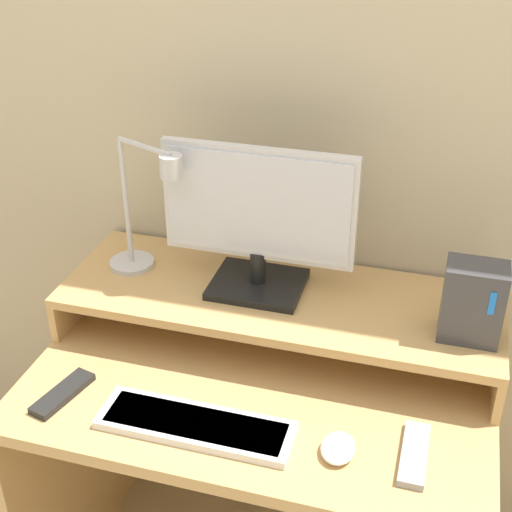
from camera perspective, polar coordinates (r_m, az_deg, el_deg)
wall_back at (r=1.66m, az=3.96°, el=12.64°), size 6.00×0.05×2.50m
desk at (r=1.75m, az=0.40°, el=-15.14°), size 1.01×0.65×0.73m
monitor_shelf at (r=1.66m, az=1.85°, el=-3.55°), size 1.01×0.35×0.12m
monitor at (r=1.58m, az=0.17°, el=2.94°), size 0.44×0.18×0.35m
desk_lamp at (r=1.66m, az=-8.83°, el=3.36°), size 0.23×0.14×0.33m
router_dock at (r=1.53m, az=16.94°, el=-3.54°), size 0.12×0.09×0.17m
keyboard at (r=1.47m, az=-4.86°, el=-13.32°), size 0.40×0.12×0.02m
mouse at (r=1.42m, az=6.59°, el=-15.02°), size 0.07×0.09×0.03m
remote_control at (r=1.59m, az=-15.20°, el=-10.57°), size 0.08×0.16×0.02m
remote_secondary at (r=1.44m, az=12.55°, el=-15.22°), size 0.05×0.17×0.02m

